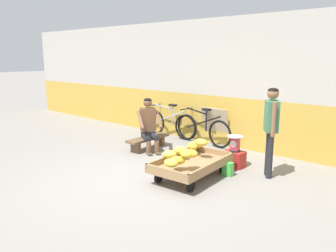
% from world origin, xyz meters
% --- Properties ---
extents(ground_plane, '(80.00, 80.00, 0.00)m').
position_xyz_m(ground_plane, '(0.00, 0.00, 0.00)').
color(ground_plane, gray).
extents(back_wall, '(16.00, 0.30, 2.88)m').
position_xyz_m(back_wall, '(0.00, 3.03, 1.44)').
color(back_wall, gold).
rests_on(back_wall, ground).
extents(banana_cart, '(0.92, 1.49, 0.36)m').
position_xyz_m(banana_cart, '(0.60, 0.67, 0.24)').
color(banana_cart, '#99754C').
rests_on(banana_cart, ground).
extents(banana_pile, '(0.78, 1.36, 0.26)m').
position_xyz_m(banana_pile, '(0.51, 0.61, 0.47)').
color(banana_pile, yellow).
rests_on(banana_pile, banana_cart).
extents(low_bench, '(0.30, 1.10, 0.27)m').
position_xyz_m(low_bench, '(-1.23, 1.50, 0.20)').
color(low_bench, brown).
rests_on(low_bench, ground).
extents(vendor_seated, '(0.74, 0.66, 1.14)m').
position_xyz_m(vendor_seated, '(-1.15, 1.45, 0.57)').
color(vendor_seated, brown).
rests_on(vendor_seated, ground).
extents(plastic_crate, '(0.36, 0.28, 0.30)m').
position_xyz_m(plastic_crate, '(0.85, 1.67, 0.15)').
color(plastic_crate, red).
rests_on(plastic_crate, ground).
extents(weighing_scale, '(0.30, 0.30, 0.29)m').
position_xyz_m(weighing_scale, '(0.85, 1.67, 0.45)').
color(weighing_scale, '#28282D').
rests_on(weighing_scale, plastic_crate).
extents(bicycle_near_left, '(1.66, 0.48, 0.86)m').
position_xyz_m(bicycle_near_left, '(-1.61, 2.67, 0.35)').
color(bicycle_near_left, black).
rests_on(bicycle_near_left, ground).
extents(bicycle_far_left, '(1.65, 0.48, 0.86)m').
position_xyz_m(bicycle_far_left, '(-0.57, 2.66, 0.35)').
color(bicycle_far_left, black).
rests_on(bicycle_far_left, ground).
extents(sign_board, '(0.70, 0.27, 0.87)m').
position_xyz_m(sign_board, '(-0.34, 2.85, 0.43)').
color(sign_board, '#C6B289').
rests_on(sign_board, ground).
extents(customer_adult, '(0.34, 0.42, 1.53)m').
position_xyz_m(customer_adult, '(1.55, 1.60, 0.95)').
color(customer_adult, '#232328').
rests_on(customer_adult, ground).
extents(shopping_bag, '(0.18, 0.12, 0.24)m').
position_xyz_m(shopping_bag, '(1.00, 1.19, 0.12)').
color(shopping_bag, green).
rests_on(shopping_bag, ground).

